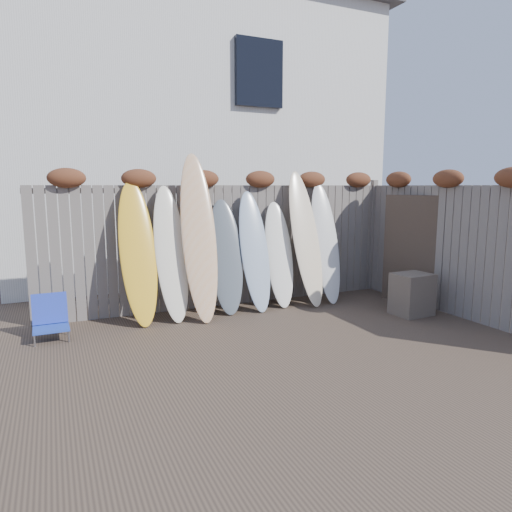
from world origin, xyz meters
name	(u,v)px	position (x,y,z in m)	size (l,w,h in m)	color
ground	(296,350)	(0.00, 0.00, 0.00)	(80.00, 80.00, 0.00)	#493A2D
back_fence	(230,235)	(0.06, 2.39, 1.18)	(6.05, 0.28, 2.24)	slate
right_fence	(464,243)	(2.99, 0.25, 1.14)	(0.28, 4.40, 2.24)	slate
house	(186,136)	(0.50, 6.50, 3.20)	(8.50, 5.50, 6.33)	silver
beach_chair	(50,318)	(-2.72, 1.72, 0.27)	(0.45, 0.47, 0.58)	#2446B8
wooden_crate	(412,294)	(2.41, 0.65, 0.32)	(0.56, 0.46, 0.65)	#453C34
lattice_panel	(416,251)	(2.91, 1.13, 0.92)	(0.05, 1.23, 1.84)	#3E2C26
surfboard_0	(138,252)	(-1.52, 1.98, 1.04)	(0.52, 0.07, 2.16)	yellow
surfboard_1	(171,253)	(-1.04, 1.97, 1.00)	(0.48, 0.07, 2.08)	#F0E7CD
surfboard_2	(199,236)	(-0.63, 1.87, 1.25)	(0.52, 0.07, 2.60)	#DCB86F
surfboard_3	(226,256)	(-0.16, 2.01, 0.89)	(0.53, 0.07, 1.86)	#515A63
surfboard_4	(255,251)	(0.32, 1.97, 0.96)	(0.48, 0.07, 1.99)	#9BAFC9
surfboard_5	(279,254)	(0.80, 2.04, 0.87)	(0.47, 0.07, 1.80)	white
surfboard_6	(306,238)	(1.25, 1.95, 1.12)	(0.51, 0.07, 2.34)	#FAE2BB
surfboard_7	(326,242)	(1.67, 1.98, 1.02)	(0.47, 0.07, 2.13)	silver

